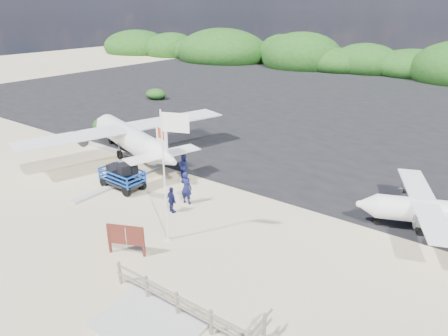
# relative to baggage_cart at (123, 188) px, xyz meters

# --- Properties ---
(ground) EXTENTS (160.00, 160.00, 0.00)m
(ground) POSITION_rel_baggage_cart_xyz_m (3.83, -1.02, 0.00)
(ground) COLOR beige
(asphalt_apron) EXTENTS (90.00, 50.00, 0.04)m
(asphalt_apron) POSITION_rel_baggage_cart_xyz_m (3.83, 28.98, 0.00)
(asphalt_apron) COLOR #B2B2B2
(asphalt_apron) RESTS_ON ground
(lagoon) EXTENTS (9.00, 7.00, 0.40)m
(lagoon) POSITION_rel_baggage_cart_xyz_m (-5.17, 0.48, 0.00)
(lagoon) COLOR #B2B2B2
(lagoon) RESTS_ON ground
(walkway_pad) EXTENTS (3.50, 2.50, 0.10)m
(walkway_pad) POSITION_rel_baggage_cart_xyz_m (9.33, -7.02, 0.00)
(walkway_pad) COLOR #B2B2B2
(walkway_pad) RESTS_ON ground
(vegetation_band) EXTENTS (124.00, 8.00, 4.40)m
(vegetation_band) POSITION_rel_baggage_cart_xyz_m (3.83, 53.98, 0.00)
(vegetation_band) COLOR #B2B2B2
(vegetation_band) RESTS_ON ground
(fence) EXTENTS (6.40, 2.00, 1.10)m
(fence) POSITION_rel_baggage_cart_xyz_m (9.83, -6.02, 0.00)
(fence) COLOR #B2B2B2
(fence) RESTS_ON ground
(baggage_cart) EXTENTS (2.95, 1.75, 1.45)m
(baggage_cart) POSITION_rel_baggage_cart_xyz_m (0.00, 0.00, 0.00)
(baggage_cart) COLOR #0C42BF
(baggage_cart) RESTS_ON ground
(flagpole) EXTENTS (1.35, 0.92, 6.23)m
(flagpole) POSITION_rel_baggage_cart_xyz_m (6.13, -2.60, 0.00)
(flagpole) COLOR white
(flagpole) RESTS_ON ground
(signboard) EXTENTS (1.71, 0.90, 1.48)m
(signboard) POSITION_rel_baggage_cart_xyz_m (5.50, -4.52, 0.00)
(signboard) COLOR maroon
(signboard) RESTS_ON ground
(crew_a) EXTENTS (0.74, 0.52, 1.89)m
(crew_a) POSITION_rel_baggage_cart_xyz_m (4.38, 0.76, 0.95)
(crew_a) COLOR #121646
(crew_a) RESTS_ON ground
(crew_b) EXTENTS (0.80, 0.65, 1.59)m
(crew_b) POSITION_rel_baggage_cart_xyz_m (1.94, 3.34, 0.79)
(crew_b) COLOR #121646
(crew_b) RESTS_ON ground
(crew_c) EXTENTS (0.93, 0.63, 1.47)m
(crew_c) POSITION_rel_baggage_cart_xyz_m (4.46, -0.51, 0.73)
(crew_c) COLOR #121646
(crew_c) RESTS_ON ground
(aircraft_small) EXTENTS (8.66, 8.66, 2.40)m
(aircraft_small) POSITION_rel_baggage_cart_xyz_m (-6.52, 32.05, 0.00)
(aircraft_small) COLOR #B2B2B2
(aircraft_small) RESTS_ON ground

